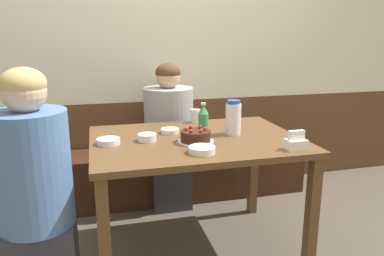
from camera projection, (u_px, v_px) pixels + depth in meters
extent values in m
plane|color=#4C4238|center=(195.00, 250.00, 2.43)|extent=(12.00, 12.00, 0.00)
cube|color=brown|center=(165.00, 145.00, 3.31)|extent=(4.80, 0.04, 0.80)
cube|color=#381E11|center=(170.00, 173.00, 3.15)|extent=(2.32, 0.38, 0.43)
cube|color=brown|center=(196.00, 141.00, 2.24)|extent=(1.23, 0.91, 0.03)
cube|color=brown|center=(105.00, 246.00, 1.82)|extent=(0.06, 0.06, 0.72)
cube|color=brown|center=(312.00, 217.00, 2.10)|extent=(0.06, 0.06, 0.72)
cube|color=brown|center=(101.00, 183.00, 2.58)|extent=(0.06, 0.06, 0.72)
cube|color=brown|center=(253.00, 169.00, 2.85)|extent=(0.06, 0.06, 0.72)
cylinder|color=white|center=(196.00, 142.00, 2.15)|extent=(0.21, 0.21, 0.01)
cylinder|color=#381E14|center=(196.00, 136.00, 2.15)|extent=(0.17, 0.17, 0.06)
sphere|color=red|center=(186.00, 129.00, 2.13)|extent=(0.02, 0.02, 0.02)
sphere|color=red|center=(191.00, 131.00, 2.09)|extent=(0.02, 0.02, 0.02)
sphere|color=red|center=(201.00, 131.00, 2.09)|extent=(0.02, 0.02, 0.02)
sphere|color=red|center=(205.00, 129.00, 2.14)|extent=(0.02, 0.02, 0.02)
sphere|color=red|center=(200.00, 127.00, 2.18)|extent=(0.02, 0.02, 0.02)
sphere|color=red|center=(191.00, 127.00, 2.18)|extent=(0.02, 0.02, 0.02)
cylinder|color=white|center=(233.00, 119.00, 2.30)|extent=(0.10, 0.10, 0.19)
cylinder|color=#28479E|center=(234.00, 102.00, 2.27)|extent=(0.08, 0.08, 0.02)
cylinder|color=#388E4C|center=(203.00, 125.00, 2.28)|extent=(0.06, 0.06, 0.14)
cone|color=#388E4C|center=(203.00, 109.00, 2.26)|extent=(0.06, 0.06, 0.05)
cylinder|color=silver|center=(203.00, 104.00, 2.25)|extent=(0.03, 0.03, 0.01)
cube|color=white|center=(296.00, 144.00, 2.01)|extent=(0.11, 0.08, 0.05)
cube|color=white|center=(296.00, 135.00, 2.00)|extent=(0.09, 0.03, 0.05)
cylinder|color=white|center=(147.00, 137.00, 2.17)|extent=(0.11, 0.11, 0.04)
cylinder|color=white|center=(108.00, 142.00, 2.11)|extent=(0.13, 0.13, 0.03)
cylinder|color=white|center=(170.00, 131.00, 2.35)|extent=(0.11, 0.11, 0.03)
cylinder|color=white|center=(202.00, 150.00, 1.95)|extent=(0.14, 0.14, 0.04)
cylinder|color=silver|center=(195.00, 116.00, 2.62)|extent=(0.07, 0.07, 0.09)
cube|color=#33333D|center=(170.00, 178.00, 3.03)|extent=(0.30, 0.34, 0.45)
cylinder|color=#99999E|center=(169.00, 120.00, 2.92)|extent=(0.38, 0.38, 0.51)
sphere|color=tan|center=(168.00, 77.00, 2.83)|extent=(0.19, 0.19, 0.19)
ellipsoid|color=#4C331E|center=(168.00, 72.00, 2.82)|extent=(0.19, 0.19, 0.14)
cylinder|color=#4C70AD|center=(33.00, 170.00, 1.77)|extent=(0.36, 0.36, 0.57)
sphere|color=beige|center=(24.00, 91.00, 1.68)|extent=(0.20, 0.20, 0.20)
ellipsoid|color=tan|center=(23.00, 84.00, 1.67)|extent=(0.20, 0.20, 0.15)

